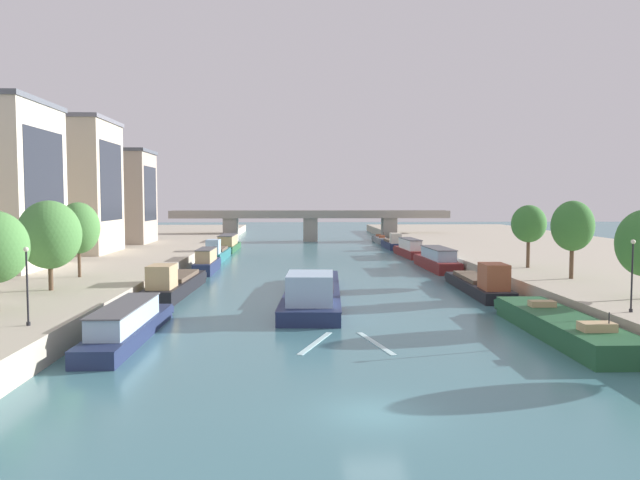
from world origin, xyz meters
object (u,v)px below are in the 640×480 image
object	(u,v)px
moored_boat_left_second	(207,262)
tree_right_by_lamp	(573,226)
moored_boat_left_lone	(228,244)
moored_boat_left_end	(217,253)
moored_boat_left_near	(128,324)
bridge_far	(310,222)
moored_boat_left_gap_after	(175,284)
tree_left_second	(78,228)
moored_boat_right_near	(562,326)
moored_boat_right_far	(480,283)
moored_boat_right_second	(409,249)
barge_midriver	(313,291)
tree_left_third	(49,235)
moored_boat_right_upstream	(380,239)
lamppost_left_bank	(27,282)
tree_right_distant	(529,224)
lamppost_right_bank	(632,272)
moored_boat_right_downstream	(437,260)

from	to	relation	value
moored_boat_left_second	tree_right_by_lamp	bearing A→B (deg)	-30.28
moored_boat_left_lone	moored_boat_left_end	bearing A→B (deg)	-89.56
moored_boat_left_near	bridge_far	distance (m)	88.22
moored_boat_left_gap_after	moored_boat_left_lone	size ratio (longest dim) A/B	1.14
tree_left_second	moored_boat_left_near	bearing A→B (deg)	-63.28
moored_boat_left_end	moored_boat_right_near	xyz separation A→B (m)	(27.59, -49.43, -0.26)
moored_boat_right_far	moored_boat_right_second	distance (m)	35.95
barge_midriver	moored_boat_left_end	distance (m)	37.75
moored_boat_left_gap_after	tree_left_third	bearing A→B (deg)	-133.45
moored_boat_right_upstream	lamppost_left_bank	size ratio (longest dim) A/B	2.57
moored_boat_right_near	moored_boat_right_second	bearing A→B (deg)	89.64
moored_boat_left_second	bridge_far	bearing A→B (deg)	75.48
moored_boat_right_second	tree_left_third	world-z (taller)	tree_left_third
lamppost_left_bank	moored_boat_right_near	bearing A→B (deg)	5.99
moored_boat_left_lone	tree_right_distant	bearing A→B (deg)	-50.19
moored_boat_right_near	lamppost_right_bank	distance (m)	5.34
moored_boat_left_end	bridge_far	xyz separation A→B (m)	(14.05, 37.99, 2.92)
moored_boat_right_downstream	lamppost_left_bank	xyz separation A→B (m)	(-32.13, -40.28, 2.93)
barge_midriver	moored_boat_right_near	bearing A→B (deg)	-42.04
moored_boat_left_near	moored_boat_right_near	size ratio (longest dim) A/B	0.92
moored_boat_right_far	tree_right_distant	size ratio (longest dim) A/B	2.52
moored_boat_left_near	moored_boat_left_lone	world-z (taller)	moored_boat_left_lone
moored_boat_left_end	moored_boat_right_upstream	bearing A→B (deg)	50.76
tree_left_third	moored_boat_left_end	bearing A→B (deg)	78.77
barge_midriver	bridge_far	world-z (taller)	bridge_far
tree_right_distant	bridge_far	size ratio (longest dim) A/B	0.11
barge_midriver	moored_boat_left_second	bearing A→B (deg)	118.77
moored_boat_left_second	bridge_far	world-z (taller)	bridge_far
moored_boat_left_end	tree_right_distant	xyz separation A→B (m)	(34.47, -25.65, 5.13)
tree_left_second	tree_left_third	bearing A→B (deg)	-86.02
tree_left_third	lamppost_left_bank	size ratio (longest dim) A/B	1.57
barge_midriver	moored_boat_right_far	world-z (taller)	barge_midriver
moored_boat_right_second	moored_boat_left_lone	bearing A→B (deg)	157.64
lamppost_right_bank	moored_boat_right_upstream	bearing A→B (deg)	92.74
moored_boat_left_lone	lamppost_right_bank	xyz separation A→B (m)	(31.73, -65.99, 3.03)
moored_boat_right_second	lamppost_left_bank	distance (m)	65.38
moored_boat_left_near	moored_boat_right_near	world-z (taller)	moored_boat_right_near
moored_boat_left_lone	tree_right_by_lamp	distance (m)	61.46
moored_boat_right_second	lamppost_left_bank	xyz separation A→B (m)	(-31.84, -57.03, 2.94)
moored_boat_left_gap_after	moored_boat_left_second	size ratio (longest dim) A/B	1.57
moored_boat_right_downstream	bridge_far	distance (m)	52.47
moored_boat_left_second	moored_boat_right_far	bearing A→B (deg)	-32.70
tree_right_by_lamp	moored_boat_left_lone	bearing A→B (deg)	125.01
bridge_far	tree_right_distant	bearing A→B (deg)	-72.21
moored_boat_left_lone	moored_boat_right_second	xyz separation A→B (m)	(28.04, -11.54, 0.01)
moored_boat_left_end	tree_right_distant	world-z (taller)	tree_right_distant
moored_boat_left_lone	bridge_far	world-z (taller)	bridge_far
moored_boat_left_near	tree_left_third	world-z (taller)	tree_left_third
moored_boat_left_near	moored_boat_right_second	xyz separation A→B (m)	(27.35, 53.45, 0.17)
moored_boat_right_downstream	moored_boat_right_second	xyz separation A→B (m)	(-0.30, 16.76, -0.01)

